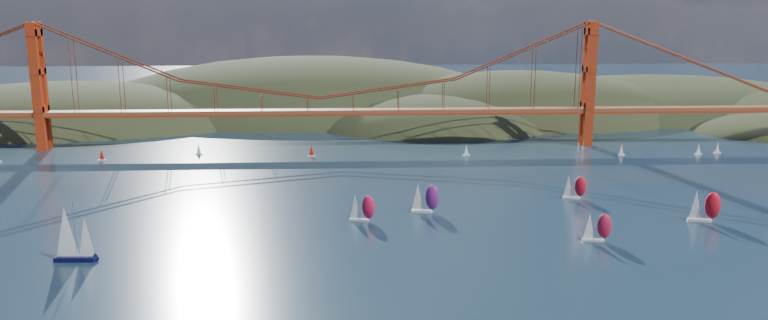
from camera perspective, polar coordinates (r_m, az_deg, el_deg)
The scene contains 16 objects.
ground at distance 161.95m, azimuth -7.11°, elevation -11.42°, with size 1200.00×1200.00×0.00m, color black.
headlands at distance 434.43m, azimuth 1.50°, elevation 1.97°, with size 725.00×225.00×96.00m.
bridge at distance 329.89m, azimuth -5.32°, elevation 6.51°, with size 552.00×12.00×55.00m.
sloop_navy at distance 203.34m, azimuth -22.70°, elevation -5.27°, with size 10.15×5.84×15.67m.
racer_0 at distance 221.71m, azimuth -1.73°, elevation -3.62°, with size 8.01×4.42×8.98m.
racer_1 at distance 211.46m, azimuth 15.88°, elevation -4.89°, with size 7.90×3.80×8.90m.
racer_2 at distance 240.29m, azimuth 23.19°, elevation -3.21°, with size 9.26×5.23×10.38m.
racer_3 at distance 254.03m, azimuth 14.28°, elevation -1.99°, with size 7.66×4.22×8.58m.
racer_rwb at distance 230.64m, azimuth 3.12°, elevation -2.88°, with size 8.90×4.54×10.00m.
distant_boat_2 at distance 325.12m, azimuth -20.71°, elevation 0.36°, with size 3.00×2.00×4.70m.
distant_boat_3 at distance 325.84m, azimuth -13.94°, elevation 0.82°, with size 3.00×2.00×4.70m.
distant_boat_4 at distance 329.64m, azimuth 17.63°, elevation 0.73°, with size 3.00×2.00×4.70m.
distant_boat_5 at distance 342.90m, azimuth 22.84°, elevation 0.77°, with size 3.00×2.00×4.70m.
distant_boat_6 at distance 348.93m, azimuth 24.07°, elevation 0.85°, with size 3.00×2.00×4.70m.
distant_boat_8 at distance 315.83m, azimuth 6.30°, elevation 0.76°, with size 3.00×2.00×4.70m.
distant_boat_9 at distance 313.98m, azimuth -5.56°, elevation 0.71°, with size 3.00×2.00×4.70m.
Camera 1 is at (12.29, -148.00, 64.61)m, focal length 35.00 mm.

